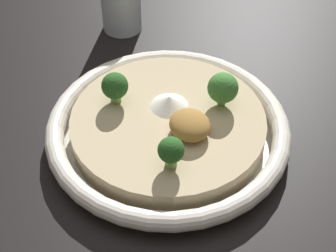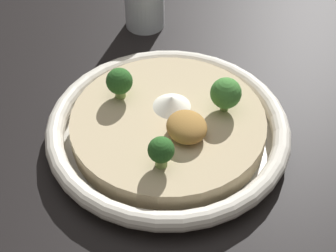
# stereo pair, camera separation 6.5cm
# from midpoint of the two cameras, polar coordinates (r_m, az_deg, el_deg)

# --- Properties ---
(ground_plane) EXTENTS (6.00, 6.00, 0.00)m
(ground_plane) POSITION_cam_midpoint_polar(r_m,az_deg,el_deg) (0.66, -2.79, -1.59)
(ground_plane) COLOR black
(risotto_bowl) EXTENTS (0.31, 0.31, 0.04)m
(risotto_bowl) POSITION_cam_midpoint_polar(r_m,az_deg,el_deg) (0.65, -2.85, -0.41)
(risotto_bowl) COLOR silver
(risotto_bowl) RESTS_ON ground_plane
(cheese_sprinkle) EXTENTS (0.05, 0.05, 0.02)m
(cheese_sprinkle) POSITION_cam_midpoint_polar(r_m,az_deg,el_deg) (0.65, -2.71, 2.62)
(cheese_sprinkle) COLOR white
(cheese_sprinkle) RESTS_ON risotto_bowl
(crispy_onion_garnish) EXTENTS (0.05, 0.05, 0.03)m
(crispy_onion_garnish) POSITION_cam_midpoint_polar(r_m,az_deg,el_deg) (0.61, -0.59, -0.02)
(crispy_onion_garnish) COLOR #A37538
(crispy_onion_garnish) RESTS_ON risotto_bowl
(broccoli_front_left) EXTENTS (0.04, 0.04, 0.05)m
(broccoli_front_left) POSITION_cam_midpoint_polar(r_m,az_deg,el_deg) (0.64, 3.22, 4.07)
(broccoli_front_left) COLOR #668E47
(broccoli_front_left) RESTS_ON risotto_bowl
(broccoli_left) EXTENTS (0.03, 0.03, 0.04)m
(broccoli_left) POSITION_cam_midpoint_polar(r_m,az_deg,el_deg) (0.57, -2.93, -2.97)
(broccoli_left) COLOR #84A856
(broccoli_left) RESTS_ON risotto_bowl
(broccoli_back_right) EXTENTS (0.03, 0.03, 0.04)m
(broccoli_back_right) POSITION_cam_midpoint_polar(r_m,az_deg,el_deg) (0.65, -8.76, 4.21)
(broccoli_back_right) COLOR #84A856
(broccoli_back_right) RESTS_ON risotto_bowl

